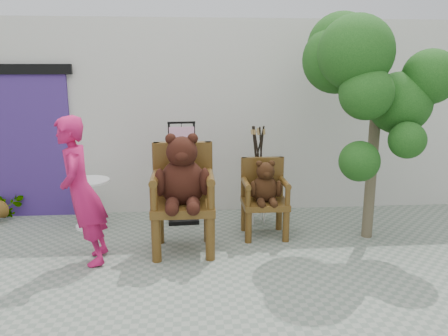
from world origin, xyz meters
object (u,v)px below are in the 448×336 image
object	(u,v)px
chair_big	(183,184)
tree	(364,71)
person	(81,192)
cafe_table	(89,198)
display_stand	(183,184)
stool_bucket	(258,181)
chair_small	(265,190)

from	to	relation	value
chair_big	tree	world-z (taller)	tree
person	cafe_table	distance (m)	1.31
display_stand	stool_bucket	distance (m)	1.11
chair_small	display_stand	world-z (taller)	display_stand
cafe_table	display_stand	xyz separation A→B (m)	(1.34, 0.11, 0.14)
person	chair_big	bearing A→B (deg)	97.02
chair_small	display_stand	distance (m)	1.28
tree	display_stand	bearing A→B (deg)	160.49
chair_small	tree	world-z (taller)	tree
chair_big	stool_bucket	distance (m)	1.46
person	stool_bucket	xyz separation A→B (m)	(2.24, 1.22, -0.23)
cafe_table	tree	bearing A→B (deg)	-11.05
tree	stool_bucket	bearing A→B (deg)	149.42
person	display_stand	bearing A→B (deg)	133.12
person	cafe_table	world-z (taller)	person
chair_big	tree	xyz separation A→B (m)	(2.29, 0.24, 1.36)
chair_small	person	world-z (taller)	person
tree	chair_small	bearing A→B (deg)	170.44
cafe_table	stool_bucket	xyz separation A→B (m)	(2.45, -0.00, 0.20)
display_stand	stool_bucket	xyz separation A→B (m)	(1.11, -0.11, 0.06)
chair_big	cafe_table	xyz separation A→B (m)	(-1.36, 0.95, -0.43)
display_stand	chair_big	bearing A→B (deg)	-92.75
chair_small	cafe_table	world-z (taller)	chair_small
chair_big	chair_small	size ratio (longest dim) A/B	1.41
cafe_table	stool_bucket	bearing A→B (deg)	-0.02
cafe_table	display_stand	distance (m)	1.35
person	cafe_table	bearing A→B (deg)	-176.87
person	stool_bucket	size ratio (longest dim) A/B	1.20
chair_small	tree	size ratio (longest dim) A/B	0.36
display_stand	person	bearing A→B (deg)	-134.34
chair_small	stool_bucket	distance (m)	0.51
chair_big	chair_small	bearing A→B (deg)	21.70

